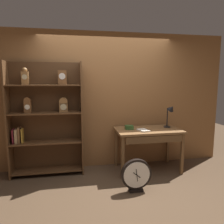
{
  "coord_description": "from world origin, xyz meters",
  "views": [
    {
      "loc": [
        -0.64,
        -2.86,
        1.68
      ],
      "look_at": [
        0.02,
        0.75,
        1.15
      ],
      "focal_mm": 34.07,
      "sensor_mm": 36.0,
      "label": 1
    }
  ],
  "objects": [
    {
      "name": "back_wood_panel",
      "position": [
        0.0,
        1.23,
        1.3
      ],
      "size": [
        4.8,
        0.05,
        2.6
      ],
      "primitive_type": "cube",
      "color": "brown",
      "rests_on": "ground"
    },
    {
      "name": "round_clock_large",
      "position": [
        0.28,
        0.09,
        0.26
      ],
      "size": [
        0.47,
        0.11,
        0.51
      ],
      "color": "black",
      "rests_on": "ground"
    },
    {
      "name": "workbench",
      "position": [
        0.72,
        0.8,
        0.7
      ],
      "size": [
        1.2,
        0.69,
        0.79
      ],
      "color": "brown",
      "rests_on": "ground"
    },
    {
      "name": "bookshelf",
      "position": [
        -1.13,
        1.01,
        1.01
      ],
      "size": [
        1.27,
        0.32,
        2.01
      ],
      "color": "brown",
      "rests_on": "ground"
    },
    {
      "name": "desk_lamp",
      "position": [
        1.18,
        0.88,
        1.1
      ],
      "size": [
        0.2,
        0.21,
        0.46
      ],
      "color": "black",
      "rests_on": "workbench"
    },
    {
      "name": "toolbox_small",
      "position": [
        0.37,
        0.88,
        0.83
      ],
      "size": [
        0.14,
        0.12,
        0.07
      ],
      "primitive_type": "cube",
      "color": "#2D5123",
      "rests_on": "workbench"
    },
    {
      "name": "ground_plane",
      "position": [
        0.0,
        0.0,
        0.0
      ],
      "size": [
        10.0,
        10.0,
        0.0
      ],
      "primitive_type": "plane",
      "color": "#4C3826"
    },
    {
      "name": "open_repair_manual",
      "position": [
        0.59,
        0.7,
        0.81
      ],
      "size": [
        0.21,
        0.25,
        0.02
      ],
      "primitive_type": "cube",
      "rotation": [
        0.0,
        0.0,
        0.24
      ],
      "color": "silver",
      "rests_on": "workbench"
    }
  ]
}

